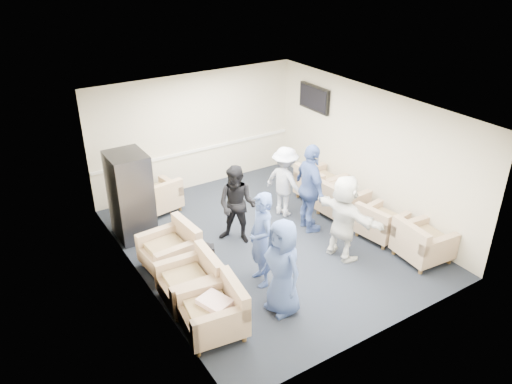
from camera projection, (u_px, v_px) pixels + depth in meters
floor at (268, 242)px, 9.76m from camera, size 6.00×6.00×0.00m
ceiling at (269, 108)px, 8.54m from camera, size 6.00×6.00×0.00m
back_wall at (196, 132)px, 11.41m from camera, size 5.00×0.02×2.70m
front_wall at (389, 259)px, 6.89m from camera, size 5.00×0.02×2.70m
left_wall at (138, 216)px, 7.96m from camera, size 0.02×6.00×2.70m
right_wall at (369, 152)px, 10.34m from camera, size 0.02×6.00×2.70m
chair_rail at (197, 150)px, 11.60m from camera, size 4.98×0.04×0.06m
tv at (314, 98)px, 11.35m from camera, size 0.10×1.00×0.58m
armchair_left_near at (216, 313)px, 7.38m from camera, size 0.99×0.99×0.70m
armchair_left_mid at (193, 282)px, 8.04m from camera, size 0.93×0.93×0.70m
armchair_left_far at (173, 250)px, 8.86m from camera, size 0.94×0.94×0.71m
armchair_right_near at (421, 244)px, 9.08m from camera, size 0.92×0.92×0.68m
armchair_right_midnear at (380, 224)px, 9.76m from camera, size 0.89×0.89×0.63m
armchair_right_midfar at (340, 202)px, 10.51m from camera, size 0.92×0.92×0.68m
armchair_right_far at (319, 185)px, 11.19m from camera, size 0.94×0.94×0.71m
armchair_corner at (160, 198)px, 10.72m from camera, size 0.93×0.93×0.65m
vending_machine at (131, 196)px, 9.60m from camera, size 0.71×0.83×1.75m
backpack at (207, 254)px, 8.96m from camera, size 0.33×0.29×0.47m
pillow at (215, 303)px, 7.30m from camera, size 0.48×0.55×0.13m
person_front_left at (282, 267)px, 7.63m from camera, size 0.57×0.83×1.62m
person_mid_left at (261, 240)px, 8.25m from camera, size 0.49×0.67×1.70m
person_back_left at (237, 205)px, 9.44m from camera, size 0.95×0.97×1.58m
person_back_right at (285, 182)px, 10.40m from camera, size 0.82×1.11×1.53m
person_mid_right at (310, 189)px, 9.77m from camera, size 0.67×1.15×1.84m
person_front_right at (344, 218)px, 8.96m from camera, size 0.66×1.57×1.64m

